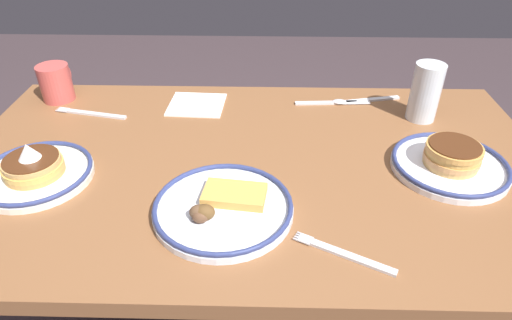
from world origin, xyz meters
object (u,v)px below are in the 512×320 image
at_px(tea_spoon, 357,101).
at_px(coffee_mug, 56,82).
at_px(drinking_glass, 425,95).
at_px(butter_knife, 332,103).
at_px(plate_far_companion, 35,171).
at_px(plate_center_pancakes, 223,207).
at_px(fork_near, 343,254).
at_px(fork_far, 91,113).
at_px(plate_near_main, 450,162).
at_px(paper_napkin, 197,105).

bearing_deg(tea_spoon, coffee_mug, -0.00).
relative_size(coffee_mug, drinking_glass, 0.80).
xyz_separation_m(coffee_mug, butter_knife, (-0.77, 0.01, -0.05)).
bearing_deg(plate_far_companion, plate_center_pancakes, 166.35).
relative_size(plate_far_companion, fork_near, 1.39).
height_order(plate_center_pancakes, fork_near, plate_center_pancakes).
xyz_separation_m(coffee_mug, fork_far, (-0.12, 0.09, -0.05)).
xyz_separation_m(plate_far_companion, fork_near, (-0.63, 0.21, -0.02)).
distance_m(plate_far_companion, coffee_mug, 0.39).
distance_m(plate_near_main, tea_spoon, 0.36).
height_order(plate_near_main, plate_center_pancakes, plate_near_main).
height_order(fork_near, butter_knife, same).
bearing_deg(tea_spoon, plate_center_pancakes, 55.04).
bearing_deg(tea_spoon, drinking_glass, 149.80).
distance_m(plate_center_pancakes, fork_far, 0.55).
xyz_separation_m(fork_far, butter_knife, (-0.65, -0.08, -0.00)).
bearing_deg(fork_far, plate_near_main, 165.16).
bearing_deg(plate_center_pancakes, plate_near_main, -162.25).
bearing_deg(tea_spoon, fork_far, 7.18).
xyz_separation_m(coffee_mug, paper_napkin, (-0.39, 0.03, -0.05)).
bearing_deg(paper_napkin, fork_far, 12.27).
distance_m(plate_center_pancakes, coffee_mug, 0.70).
bearing_deg(plate_far_companion, fork_near, 161.80).
bearing_deg(butter_knife, drinking_glass, 160.89).
relative_size(coffee_mug, fork_near, 0.70).
distance_m(coffee_mug, fork_near, 0.93).
xyz_separation_m(plate_center_pancakes, drinking_glass, (-0.49, -0.39, 0.05)).
bearing_deg(plate_center_pancakes, paper_napkin, -75.82).
relative_size(plate_near_main, paper_napkin, 1.67).
bearing_deg(drinking_glass, plate_far_companion, 17.95).
distance_m(drinking_glass, tea_spoon, 0.19).
relative_size(coffee_mug, butter_knife, 0.57).
distance_m(paper_napkin, fork_near, 0.64).
height_order(drinking_glass, fork_far, drinking_glass).
bearing_deg(fork_far, tea_spoon, -172.82).
height_order(fork_near, tea_spoon, tea_spoon).
distance_m(plate_near_main, butter_knife, 0.38).
bearing_deg(paper_napkin, fork_near, 120.81).
bearing_deg(drinking_glass, fork_far, 0.19).
distance_m(coffee_mug, paper_napkin, 0.40).
xyz_separation_m(plate_near_main, butter_knife, (0.22, -0.31, -0.02)).
xyz_separation_m(fork_far, tea_spoon, (-0.72, -0.09, 0.00)).
bearing_deg(coffee_mug, plate_far_companion, 104.45).
height_order(plate_far_companion, butter_knife, plate_far_companion).
height_order(coffee_mug, fork_far, coffee_mug).
bearing_deg(plate_near_main, drinking_glass, -90.34).
xyz_separation_m(plate_near_main, coffee_mug, (0.99, -0.32, 0.03)).
distance_m(plate_near_main, drinking_glass, 0.24).
bearing_deg(drinking_glass, fork_near, 61.56).
relative_size(paper_napkin, butter_knife, 0.71).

